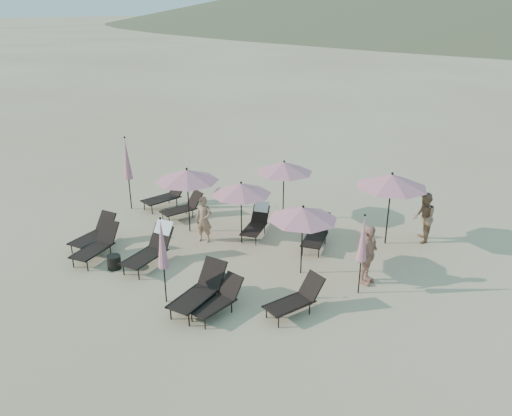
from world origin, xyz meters
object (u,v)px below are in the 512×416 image
Objects in this scene: beachgoer_a at (204,220)px; beachgoer_c at (368,255)px; umbrella_open_4 at (392,181)px; umbrella_closed_0 at (162,244)px; lounger_5 at (296,298)px; lounger_6 at (166,195)px; lounger_9 at (316,234)px; lounger_3 at (200,290)px; umbrella_closed_1 at (363,239)px; lounger_2 at (152,247)px; lounger_8 at (257,222)px; umbrella_open_3 at (284,167)px; lounger_0 at (95,233)px; lounger_4 at (218,299)px; umbrella_open_1 at (241,189)px; umbrella_open_2 at (303,213)px; side_table_1 at (221,283)px; umbrella_closed_2 at (127,159)px; lounger_1 at (97,244)px; lounger_7 at (183,207)px; umbrella_open_0 at (187,175)px; beachgoer_b at (424,218)px; side_table_0 at (114,262)px.

beachgoer_c reaches higher than beachgoer_a.
umbrella_closed_0 is (-3.16, -6.73, -0.48)m from umbrella_open_4.
lounger_5 is at bearing -42.59° from beachgoer_a.
lounger_9 is (6.37, 0.46, -0.04)m from lounger_6.
lounger_9 is at bearing 76.73° from lounger_3.
beachgoer_a reaches higher than lounger_6.
lounger_3 is 4.39m from umbrella_closed_1.
lounger_2 reaches higher than lounger_8.
umbrella_open_3 is 6.49m from umbrella_closed_0.
lounger_8 is 2.11m from lounger_9.
lounger_4 is (5.70, -0.54, -0.04)m from lounger_0.
beachgoer_c is at bearing 0.04° from umbrella_open_1.
beachgoer_c reaches higher than lounger_8.
lounger_5 is 0.79× the size of umbrella_open_2.
lounger_9 is 3.97m from side_table_1.
umbrella_open_2 reaches higher than lounger_5.
umbrella_closed_1 reaches higher than umbrella_open_2.
beachgoer_c is (2.30, 3.60, 0.46)m from lounger_4.
umbrella_open_1 is (-2.11, 3.60, 1.45)m from lounger_4.
lounger_4 is at bearing -82.93° from lounger_8.
lounger_3 is 7.66m from umbrella_closed_2.
lounger_6 reaches higher than lounger_1.
side_table_1 is (1.46, -5.16, -1.73)m from umbrella_open_3.
lounger_6 reaches higher than lounger_7.
umbrella_open_1 is at bearing 92.39° from beachgoer_c.
umbrella_closed_2 is at bearing 177.07° from umbrella_open_0.
lounger_3 is at bearing -48.25° from beachgoer_b.
lounger_5 is 5.68m from side_table_0.
lounger_2 is at bearing -38.20° from lounger_6.
umbrella_open_0 is 1.09× the size of umbrella_open_1.
umbrella_open_0 is (-3.47, 3.21, 1.54)m from lounger_3.
umbrella_closed_0 is at bearing -54.04° from umbrella_open_0.
umbrella_open_3 reaches higher than lounger_2.
lounger_2 reaches higher than lounger_9.
lounger_5 is 3.91m from lounger_9.
side_table_1 is (3.39, -2.30, -1.80)m from umbrella_open_0.
umbrella_open_3 is (1.19, 5.22, 1.40)m from lounger_2.
lounger_0 is at bearing -176.28° from side_table_1.
lounger_2 reaches higher than lounger_4.
lounger_7 is (0.62, 3.39, -0.02)m from lounger_0.
umbrella_closed_0 is 5.89× the size of side_table_0.
beachgoer_a is (-1.00, -0.70, -1.08)m from umbrella_open_1.
beachgoer_b is (4.71, 3.58, -1.01)m from umbrella_open_1.
umbrella_open_1 is (-0.06, -0.75, 1.38)m from lounger_8.
umbrella_closed_0 is at bearing -100.91° from lounger_8.
beachgoer_b is at bearing 62.73° from side_table_1.
umbrella_open_4 is at bearing 35.24° from umbrella_open_1.
lounger_6 reaches higher than lounger_8.
lounger_2 is 4.23× the size of side_table_1.
umbrella_closed_2 is (-7.30, 3.33, 1.57)m from lounger_4.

